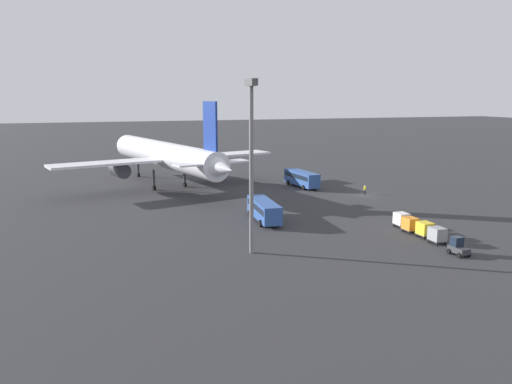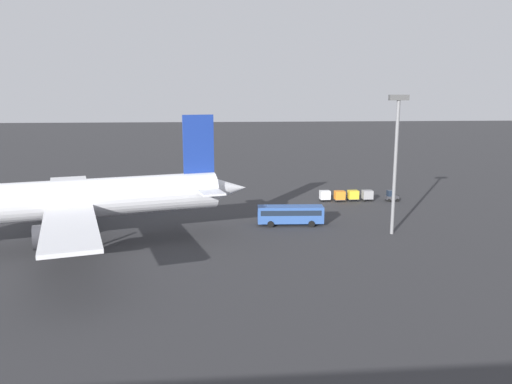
# 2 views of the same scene
# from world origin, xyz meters

# --- Properties ---
(ground_plane) EXTENTS (600.00, 600.00, 0.00)m
(ground_plane) POSITION_xyz_m (0.00, 0.00, 0.00)
(ground_plane) COLOR #2D2D30
(airplane) EXTENTS (52.30, 45.45, 17.40)m
(airplane) POSITION_xyz_m (19.73, 34.45, 6.54)
(airplane) COLOR silver
(airplane) RESTS_ON ground
(shuttle_bus_near) EXTENTS (10.68, 3.79, 3.19)m
(shuttle_bus_near) POSITION_xyz_m (11.61, 8.13, 1.91)
(shuttle_bus_near) COLOR #2D5199
(shuttle_bus_near) RESTS_ON ground
(shuttle_bus_far) EXTENTS (10.40, 3.55, 3.03)m
(shuttle_bus_far) POSITION_xyz_m (-12.78, 24.78, 1.83)
(shuttle_bus_far) COLOR #2D5199
(shuttle_bus_far) RESTS_ON ground
(baggage_tug) EXTENTS (2.45, 1.71, 2.10)m
(baggage_tug) POSITION_xyz_m (-35.17, 8.57, 0.94)
(baggage_tug) COLOR #333338
(baggage_tug) RESTS_ON ground
(worker_person) EXTENTS (0.38, 0.38, 1.74)m
(worker_person) POSITION_xyz_m (0.44, 0.02, 0.87)
(worker_person) COLOR #1E1E2D
(worker_person) RESTS_ON ground
(cargo_cart_grey) EXTENTS (2.01, 1.70, 2.06)m
(cargo_cart_grey) POSITION_xyz_m (-30.62, 7.94, 1.19)
(cargo_cart_grey) COLOR #38383D
(cargo_cart_grey) RESTS_ON ground
(cargo_cart_yellow) EXTENTS (2.01, 1.70, 2.06)m
(cargo_cart_yellow) POSITION_xyz_m (-27.87, 7.74, 1.19)
(cargo_cart_yellow) COLOR #38383D
(cargo_cart_yellow) RESTS_ON ground
(cargo_cart_orange) EXTENTS (2.01, 1.70, 2.06)m
(cargo_cart_orange) POSITION_xyz_m (-25.11, 8.03, 1.19)
(cargo_cart_orange) COLOR #38383D
(cargo_cart_orange) RESTS_ON ground
(cargo_cart_white) EXTENTS (2.01, 1.70, 2.06)m
(cargo_cart_white) POSITION_xyz_m (-22.35, 7.54, 1.19)
(cargo_cart_white) COLOR #38383D
(cargo_cart_white) RESTS_ON ground
(light_pole) EXTENTS (2.80, 0.70, 20.14)m
(light_pole) POSITION_xyz_m (-26.86, 31.24, 12.14)
(light_pole) COLOR slate
(light_pole) RESTS_ON ground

